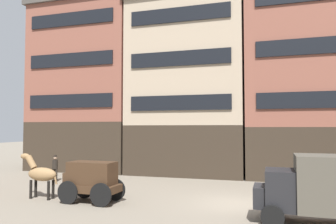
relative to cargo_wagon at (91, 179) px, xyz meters
The scene contains 8 objects.
ground_plane 7.12m from the cargo_wagon, 13.56° to the left, with size 120.00×120.00×0.00m, color slate.
building_far_left 14.70m from the cargo_wagon, 121.78° to the left, with size 9.59×5.77×14.79m.
building_center_left 12.97m from the cargo_wagon, 78.91° to the left, with size 9.54×5.77×14.18m.
building_center_right 17.48m from the cargo_wagon, 43.87° to the left, with size 10.24×5.77×14.84m.
cargo_wagon is the anchor object (origin of this frame).
draft_horse 2.95m from the cargo_wagon, behind, with size 2.35×0.66×2.30m.
delivery_truck_near 10.19m from the cargo_wagon, ahead, with size 4.38×2.18×2.62m.
pedestrian_officer 7.32m from the cargo_wagon, 139.11° to the left, with size 0.39×0.39×1.79m.
Camera 1 is at (1.46, -16.06, 3.67)m, focal length 34.92 mm.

